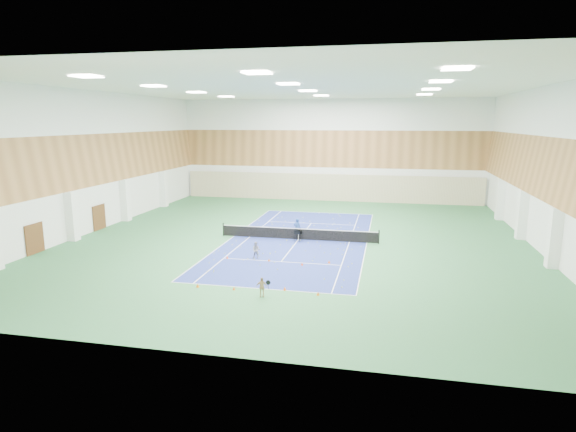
{
  "coord_description": "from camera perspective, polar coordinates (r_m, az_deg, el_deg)",
  "views": [
    {
      "loc": [
        7.0,
        -37.23,
        9.48
      ],
      "look_at": [
        -0.78,
        -0.4,
        2.0
      ],
      "focal_mm": 30.0,
      "sensor_mm": 36.0,
      "label": 1
    }
  ],
  "objects": [
    {
      "name": "door_left_a",
      "position": [
        39.31,
        -27.83,
        -2.39
      ],
      "size": [
        0.08,
        1.8,
        2.2
      ],
      "primitive_type": "cube",
      "color": "#593319",
      "rests_on": "ground"
    },
    {
      "name": "child_apron",
      "position": [
        26.59,
        -3.14,
        -8.39
      ],
      "size": [
        0.69,
        0.4,
        1.1
      ],
      "primitive_type": "imported",
      "rotation": [
        0.0,
        0.0,
        0.22
      ],
      "color": "tan",
      "rests_on": "ground"
    },
    {
      "name": "ball_cart",
      "position": [
        38.35,
        1.2,
        -2.35
      ],
      "size": [
        0.66,
        0.66,
        0.95
      ],
      "primitive_type": null,
      "rotation": [
        0.0,
        0.0,
        -0.23
      ],
      "color": "black",
      "rests_on": "ground"
    },
    {
      "name": "coach",
      "position": [
        39.48,
        1.08,
        -1.43
      ],
      "size": [
        0.64,
        0.46,
        1.64
      ],
      "primitive_type": "imported",
      "rotation": [
        0.0,
        0.0,
        3.26
      ],
      "color": "#204395",
      "rests_on": "ground"
    },
    {
      "name": "room_shell",
      "position": [
        38.04,
        1.29,
        5.99
      ],
      "size": [
        36.0,
        40.0,
        12.0
      ],
      "primitive_type": null,
      "color": "white",
      "rests_on": "ground"
    },
    {
      "name": "cone_base_d",
      "position": [
        26.95,
        3.59,
        -9.15
      ],
      "size": [
        0.19,
        0.19,
        0.21
      ],
      "primitive_type": "cone",
      "color": "orange",
      "rests_on": "ground"
    },
    {
      "name": "tennis_balls_scatter",
      "position": [
        39.04,
        1.25,
        -2.75
      ],
      "size": [
        10.57,
        22.77,
        0.07
      ],
      "primitive_type": null,
      "color": "#C5D023",
      "rests_on": "ground"
    },
    {
      "name": "court_surface",
      "position": [
        39.05,
        1.25,
        -2.81
      ],
      "size": [
        10.97,
        23.77,
        0.01
      ],
      "primitive_type": "cube",
      "color": "navy",
      "rests_on": "ground"
    },
    {
      "name": "ground",
      "position": [
        39.05,
        1.25,
        -2.81
      ],
      "size": [
        40.0,
        40.0,
        0.0
      ],
      "primitive_type": "plane",
      "color": "#2C673B",
      "rests_on": "ground"
    },
    {
      "name": "back_curtain",
      "position": [
        57.94,
        4.9,
        3.38
      ],
      "size": [
        35.4,
        0.16,
        3.2
      ],
      "primitive_type": "cube",
      "color": "#C6B793",
      "rests_on": "ground"
    },
    {
      "name": "cone_svc_a",
      "position": [
        33.99,
        -7.22,
        -4.87
      ],
      "size": [
        0.18,
        0.18,
        0.2
      ],
      "primitive_type": "cone",
      "color": "#FF440D",
      "rests_on": "ground"
    },
    {
      "name": "ceiling_light_grid",
      "position": [
        37.96,
        1.33,
        14.92
      ],
      "size": [
        21.4,
        25.4,
        0.06
      ],
      "primitive_type": null,
      "color": "white",
      "rests_on": "room_shell"
    },
    {
      "name": "child_court",
      "position": [
        33.71,
        -3.79,
        -4.07
      ],
      "size": [
        0.61,
        0.49,
        1.19
      ],
      "primitive_type": "imported",
      "rotation": [
        0.0,
        0.0,
        0.07
      ],
      "color": "gray",
      "rests_on": "ground"
    },
    {
      "name": "cone_base_a",
      "position": [
        28.6,
        -10.66,
        -8.08
      ],
      "size": [
        0.2,
        0.2,
        0.22
      ],
      "primitive_type": "cone",
      "color": "orange",
      "rests_on": "ground"
    },
    {
      "name": "wood_cladding",
      "position": [
        37.91,
        1.3,
        9.0
      ],
      "size": [
        36.0,
        40.0,
        8.0
      ],
      "primitive_type": null,
      "color": "#A26C3C",
      "rests_on": "room_shell"
    },
    {
      "name": "cone_base_c",
      "position": [
        27.63,
        -0.38,
        -8.59
      ],
      "size": [
        0.2,
        0.2,
        0.22
      ],
      "primitive_type": "cone",
      "color": "#FF660D",
      "rests_on": "ground"
    },
    {
      "name": "cone_svc_c",
      "position": [
        32.2,
        1.67,
        -5.7
      ],
      "size": [
        0.18,
        0.18,
        0.2
      ],
      "primitive_type": "cone",
      "color": "#DF3E0B",
      "rests_on": "ground"
    },
    {
      "name": "tennis_net",
      "position": [
        38.92,
        1.25,
        -2.03
      ],
      "size": [
        12.8,
        0.1,
        1.1
      ],
      "primitive_type": null,
      "color": "black",
      "rests_on": "ground"
    },
    {
      "name": "cone_svc_b",
      "position": [
        33.12,
        -2.27,
        -5.22
      ],
      "size": [
        0.18,
        0.18,
        0.2
      ],
      "primitive_type": "cone",
      "color": "orange",
      "rests_on": "ground"
    },
    {
      "name": "cone_base_b",
      "position": [
        27.88,
        -6.43,
        -8.5
      ],
      "size": [
        0.18,
        0.18,
        0.19
      ],
      "primitive_type": "cone",
      "color": "#DB580B",
      "rests_on": "ground"
    },
    {
      "name": "cone_svc_d",
      "position": [
        32.77,
        4.89,
        -5.43
      ],
      "size": [
        0.19,
        0.19,
        0.21
      ],
      "primitive_type": "cone",
      "color": "#F3580C",
      "rests_on": "ground"
    },
    {
      "name": "door_left_b",
      "position": [
        45.58,
        -21.47,
        -0.14
      ],
      "size": [
        0.08,
        1.8,
        2.2
      ],
      "primitive_type": "cube",
      "color": "#593319",
      "rests_on": "ground"
    }
  ]
}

